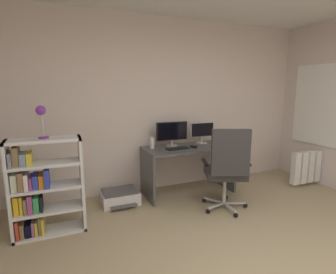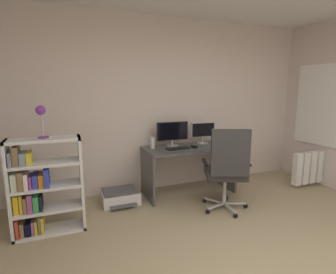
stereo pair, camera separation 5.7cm
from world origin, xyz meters
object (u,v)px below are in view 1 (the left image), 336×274
at_px(bookshelf, 40,190).
at_px(radiator, 316,166).
at_px(desktop_speaker, 152,143).
at_px(printer, 120,197).
at_px(office_chair, 227,167).
at_px(keyboard, 177,148).
at_px(monitor_main, 172,132).
at_px(desk_lamp, 41,115).
at_px(desk, 188,159).
at_px(computer_mouse, 194,147).
at_px(monitor_secondary, 202,131).

distance_m(bookshelf, radiator, 4.24).
height_order(desktop_speaker, printer, desktop_speaker).
bearing_deg(radiator, office_chair, -171.87).
bearing_deg(keyboard, printer, 169.97).
xyz_separation_m(monitor_main, desk_lamp, (-1.77, -0.64, 0.39)).
relative_size(desk, monitor_main, 2.72).
height_order(computer_mouse, desk_lamp, desk_lamp).
relative_size(office_chair, radiator, 1.09).
xyz_separation_m(monitor_main, radiator, (2.38, -0.67, -0.63)).
xyz_separation_m(monitor_main, office_chair, (0.37, -0.95, -0.33)).
bearing_deg(desktop_speaker, desk, -12.69).
height_order(monitor_secondary, computer_mouse, monitor_secondary).
bearing_deg(keyboard, radiator, -14.53).
relative_size(monitor_main, office_chair, 0.44).
relative_size(desk_lamp, printer, 0.68).
height_order(monitor_secondary, keyboard, monitor_secondary).
bearing_deg(monitor_main, computer_mouse, -46.29).
bearing_deg(bookshelf, monitor_secondary, 14.96).
relative_size(computer_mouse, printer, 0.19).
bearing_deg(desktop_speaker, desk_lamp, -157.62).
distance_m(monitor_main, computer_mouse, 0.41).
bearing_deg(bookshelf, computer_mouse, 10.28).
height_order(monitor_main, keyboard, monitor_main).
relative_size(desktop_speaker, radiator, 0.16).
xyz_separation_m(desktop_speaker, desk_lamp, (-1.43, -0.59, 0.52)).
xyz_separation_m(desk, printer, (-1.08, 0.01, -0.44)).
xyz_separation_m(monitor_main, computer_mouse, (0.25, -0.26, -0.20)).
distance_m(monitor_secondary, bookshelf, 2.50).
height_order(desk, computer_mouse, computer_mouse).
bearing_deg(printer, desk, -0.58).
bearing_deg(printer, office_chair, -32.49).
bearing_deg(desk_lamp, monitor_main, 19.75).
height_order(monitor_secondary, bookshelf, bookshelf).
height_order(office_chair, desk_lamp, desk_lamp).
xyz_separation_m(monitor_secondary, office_chair, (-0.16, -0.95, -0.32)).
bearing_deg(keyboard, bookshelf, -172.41).
height_order(desk, bookshelf, bookshelf).
xyz_separation_m(desk, desktop_speaker, (-0.55, 0.12, 0.28)).
relative_size(monitor_secondary, desk_lamp, 1.18).
distance_m(desktop_speaker, office_chair, 1.17).
bearing_deg(monitor_secondary, radiator, -19.83).
relative_size(computer_mouse, radiator, 0.10).
bearing_deg(office_chair, computer_mouse, 100.28).
xyz_separation_m(monitor_secondary, printer, (-1.40, -0.16, -0.84)).
distance_m(office_chair, printer, 1.56).
height_order(keyboard, radiator, keyboard).
bearing_deg(office_chair, desk_lamp, 171.66).
height_order(desk, printer, desk).
distance_m(bookshelf, printer, 1.17).
bearing_deg(desk, computer_mouse, -65.17).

